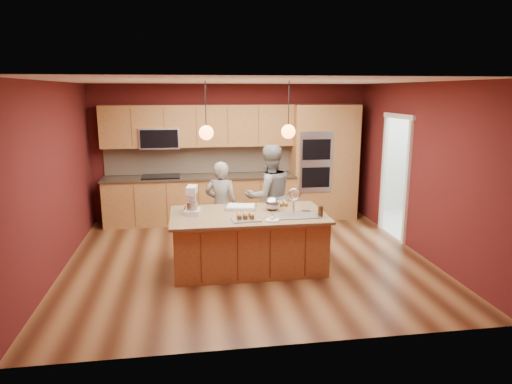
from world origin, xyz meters
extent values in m
plane|color=#442212|center=(0.00, 0.00, 0.00)|extent=(5.50, 5.50, 0.00)
plane|color=white|center=(0.00, 0.00, 2.70)|extent=(5.50, 5.50, 0.00)
plane|color=#4D1515|center=(0.00, 2.50, 1.35)|extent=(5.50, 0.00, 5.50)
plane|color=#4D1515|center=(0.00, -2.50, 1.35)|extent=(5.50, 0.00, 5.50)
plane|color=#4D1515|center=(-2.75, 0.00, 1.35)|extent=(0.00, 5.00, 5.00)
plane|color=#4D1515|center=(2.75, 0.00, 1.35)|extent=(0.00, 5.00, 5.00)
cube|color=olive|center=(-0.65, 2.20, 0.45)|extent=(3.70, 0.60, 0.90)
cube|color=#32291F|center=(-0.65, 2.19, 0.92)|extent=(3.74, 0.64, 0.04)
cube|color=#C6B092|center=(-0.65, 2.48, 1.22)|extent=(3.70, 0.03, 0.56)
cube|color=olive|center=(-0.65, 2.32, 1.90)|extent=(3.70, 0.36, 0.80)
cube|color=black|center=(-1.40, 2.18, 0.94)|extent=(0.72, 0.52, 0.03)
cube|color=#B8BBC1|center=(-1.40, 2.30, 1.68)|extent=(0.76, 0.40, 0.40)
cube|color=olive|center=(1.60, 2.20, 1.15)|extent=(0.80, 0.60, 2.30)
cube|color=#B8BBC1|center=(1.60, 1.90, 1.20)|extent=(0.66, 0.04, 1.20)
cube|color=olive|center=(2.25, 2.20, 1.15)|extent=(0.50, 0.60, 2.30)
plane|color=silver|center=(3.65, 1.20, 0.00)|extent=(2.60, 2.60, 0.00)
plane|color=beige|center=(4.55, 1.20, 1.35)|extent=(0.00, 2.70, 2.70)
cube|color=silver|center=(4.35, 1.20, 1.95)|extent=(0.35, 2.40, 0.75)
cylinder|color=black|center=(-0.62, -0.32, 2.35)|extent=(0.01, 0.01, 0.70)
sphere|color=orange|center=(-0.62, -0.32, 2.00)|extent=(0.20, 0.20, 0.20)
cylinder|color=black|center=(0.54, -0.32, 2.35)|extent=(0.01, 0.01, 0.70)
sphere|color=orange|center=(0.54, -0.32, 2.00)|extent=(0.20, 0.20, 0.20)
cube|color=olive|center=(-0.04, -0.32, 0.39)|extent=(2.14, 1.16, 0.78)
cube|color=tan|center=(-0.04, -0.32, 0.80)|extent=(2.24, 1.26, 0.04)
cube|color=#B8BBC1|center=(0.63, -0.54, 0.74)|extent=(0.64, 0.37, 0.18)
imported|color=black|center=(-0.36, 0.56, 0.73)|extent=(0.62, 0.50, 1.46)
imported|color=gray|center=(0.43, 0.56, 0.86)|extent=(0.96, 0.82, 1.72)
cube|color=white|center=(-0.84, -0.21, 0.85)|extent=(0.25, 0.30, 0.06)
cube|color=white|center=(-0.84, -0.09, 1.02)|extent=(0.12, 0.10, 0.28)
cube|color=white|center=(-0.84, -0.19, 1.17)|extent=(0.18, 0.29, 0.11)
cylinder|color=silver|center=(-0.84, -0.25, 0.93)|extent=(0.16, 0.16, 0.15)
cube|color=silver|center=(-0.11, 0.00, 0.84)|extent=(0.53, 0.43, 0.03)
cube|color=white|center=(-0.11, 0.00, 0.86)|extent=(0.46, 0.36, 0.02)
cube|color=#B8BBC1|center=(-0.11, -0.66, 0.83)|extent=(0.41, 0.31, 0.02)
ellipsoid|color=silver|center=(0.34, -0.17, 0.92)|extent=(0.24, 0.24, 0.21)
cylinder|color=silver|center=(0.24, -0.74, 0.83)|extent=(0.19, 0.19, 0.01)
cylinder|color=#372210|center=(0.96, -0.62, 0.90)|extent=(0.08, 0.08, 0.15)
cube|color=black|center=(0.82, -0.34, 0.83)|extent=(0.14, 0.10, 0.01)
cube|color=white|center=(4.17, 0.80, 0.54)|extent=(0.73, 0.75, 1.08)
cube|color=white|center=(4.18, 1.55, 0.55)|extent=(0.87, 0.88, 1.10)
camera|label=1|loc=(-0.89, -6.66, 2.56)|focal=32.00mm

